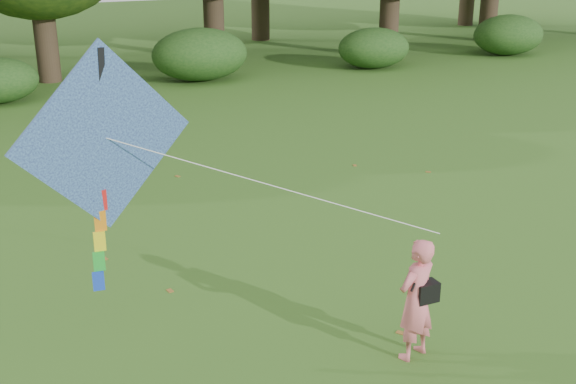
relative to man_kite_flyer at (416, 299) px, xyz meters
name	(u,v)px	position (x,y,z in m)	size (l,w,h in m)	color
ground	(408,331)	(0.29, 0.53, -0.81)	(100.00, 100.00, 0.00)	#265114
man_kite_flyer	(416,299)	(0.00, 0.00, 0.00)	(0.59, 0.39, 1.63)	#E86D77
crossbody_bag	(426,291)	(0.12, -0.03, 0.11)	(0.43, 0.20, 0.68)	black
flying_kite	(105,142)	(-3.37, 1.55, 2.05)	(4.73, 1.93, 3.07)	#223C95
shrub_band	(97,66)	(-0.43, 18.13, 0.04)	(39.15, 3.22, 1.88)	#264919
fallen_leaves	(303,299)	(-0.61, 1.95, -0.81)	(11.19, 11.72, 0.01)	brown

